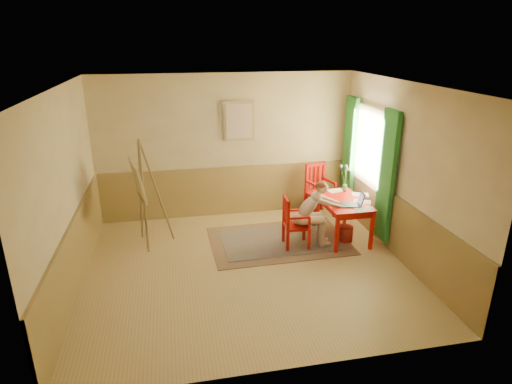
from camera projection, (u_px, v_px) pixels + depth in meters
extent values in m
cube|color=tan|center=(247.00, 268.00, 6.78)|extent=(5.00, 4.50, 0.02)
cube|color=white|center=(246.00, 85.00, 5.82)|extent=(5.00, 4.50, 0.02)
cube|color=tan|center=(226.00, 147.00, 8.38)|extent=(5.00, 0.02, 2.80)
cube|color=tan|center=(287.00, 256.00, 4.22)|extent=(5.00, 0.02, 2.80)
cube|color=tan|center=(65.00, 195.00, 5.84)|extent=(0.02, 4.50, 2.80)
cube|color=tan|center=(404.00, 173.00, 6.76)|extent=(0.02, 4.50, 2.80)
cube|color=#A28447|center=(228.00, 191.00, 8.66)|extent=(5.00, 0.04, 1.00)
cube|color=#A28447|center=(77.00, 254.00, 6.15)|extent=(0.04, 4.50, 1.00)
cube|color=#A28447|center=(396.00, 226.00, 7.06)|extent=(0.04, 4.50, 1.00)
cube|color=white|center=(371.00, 147.00, 7.72)|extent=(0.02, 1.00, 1.30)
cube|color=tan|center=(370.00, 147.00, 7.71)|extent=(0.03, 1.12, 1.42)
cube|color=#328D44|center=(387.00, 177.00, 7.09)|extent=(0.08, 0.45, 2.20)
cube|color=#328D44|center=(349.00, 153.00, 8.53)|extent=(0.08, 0.45, 2.20)
cube|color=tan|center=(239.00, 121.00, 8.21)|extent=(0.60, 0.04, 0.76)
cube|color=beige|center=(239.00, 121.00, 8.19)|extent=(0.50, 0.02, 0.66)
cube|color=#8C7251|center=(279.00, 241.00, 7.65)|extent=(2.43, 1.65, 0.01)
cube|color=black|center=(279.00, 240.00, 7.64)|extent=(2.02, 1.24, 0.01)
cube|color=red|center=(343.00, 201.00, 7.57)|extent=(0.74, 1.21, 0.04)
cube|color=red|center=(342.00, 205.00, 7.59)|extent=(0.64, 1.11, 0.10)
cube|color=red|center=(337.00, 234.00, 7.12)|extent=(0.06, 0.06, 0.68)
cube|color=red|center=(372.00, 231.00, 7.24)|extent=(0.06, 0.06, 0.68)
cube|color=red|center=(314.00, 210.00, 8.13)|extent=(0.06, 0.06, 0.68)
cube|color=red|center=(345.00, 207.00, 8.26)|extent=(0.06, 0.06, 0.68)
cube|color=red|center=(296.00, 226.00, 7.33)|extent=(0.43, 0.42, 0.04)
cube|color=red|center=(288.00, 242.00, 7.21)|extent=(0.05, 0.05, 0.36)
cube|color=red|center=(309.00, 240.00, 7.26)|extent=(0.05, 0.05, 0.36)
cube|color=red|center=(283.00, 233.00, 7.54)|extent=(0.05, 0.05, 0.36)
cube|color=red|center=(304.00, 232.00, 7.59)|extent=(0.05, 0.05, 0.36)
cube|color=red|center=(288.00, 216.00, 7.05)|extent=(0.05, 0.05, 0.50)
cube|color=red|center=(284.00, 208.00, 7.38)|extent=(0.05, 0.05, 0.50)
cube|color=red|center=(286.00, 200.00, 7.14)|extent=(0.07, 0.40, 0.05)
cube|color=red|center=(287.00, 215.00, 7.14)|extent=(0.03, 0.04, 0.41)
cube|color=red|center=(286.00, 213.00, 7.22)|extent=(0.03, 0.04, 0.41)
cube|color=red|center=(285.00, 211.00, 7.31)|extent=(0.03, 0.04, 0.41)
cube|color=red|center=(299.00, 218.00, 7.10)|extent=(0.37, 0.06, 0.03)
cube|color=red|center=(309.00, 223.00, 7.15)|extent=(0.04, 0.04, 0.20)
cube|color=red|center=(294.00, 210.00, 7.42)|extent=(0.37, 0.06, 0.03)
cube|color=red|center=(304.00, 215.00, 7.48)|extent=(0.04, 0.04, 0.20)
cube|color=red|center=(320.00, 194.00, 8.62)|extent=(0.57, 0.59, 0.05)
cube|color=red|center=(306.00, 203.00, 8.79)|extent=(0.06, 0.06, 0.42)
cube|color=red|center=(318.00, 210.00, 8.43)|extent=(0.06, 0.06, 0.42)
cube|color=red|center=(322.00, 200.00, 8.96)|extent=(0.06, 0.06, 0.42)
cube|color=red|center=(334.00, 207.00, 8.60)|extent=(0.06, 0.06, 0.42)
cube|color=red|center=(307.00, 178.00, 8.60)|extent=(0.06, 0.06, 0.57)
cube|color=red|center=(323.00, 175.00, 8.78)|extent=(0.06, 0.06, 0.57)
cube|color=red|center=(316.00, 164.00, 8.60)|extent=(0.46, 0.18, 0.06)
cube|color=red|center=(311.00, 178.00, 8.65)|extent=(0.05, 0.04, 0.47)
cube|color=red|center=(315.00, 177.00, 8.69)|extent=(0.05, 0.04, 0.47)
cube|color=red|center=(319.00, 177.00, 8.74)|extent=(0.05, 0.04, 0.47)
cube|color=red|center=(313.00, 184.00, 8.44)|extent=(0.16, 0.42, 0.04)
cube|color=red|center=(318.00, 192.00, 8.31)|extent=(0.05, 0.05, 0.23)
cube|color=red|center=(329.00, 181.00, 8.62)|extent=(0.16, 0.42, 0.04)
cube|color=red|center=(335.00, 189.00, 8.49)|extent=(0.05, 0.05, 0.23)
ellipsoid|color=beige|center=(300.00, 219.00, 7.29)|extent=(0.28, 0.34, 0.21)
cylinder|color=beige|center=(312.00, 220.00, 7.25)|extent=(0.42, 0.17, 0.15)
cylinder|color=beige|center=(309.00, 217.00, 7.40)|extent=(0.42, 0.17, 0.15)
cylinder|color=beige|center=(322.00, 233.00, 7.35)|extent=(0.11, 0.11, 0.47)
cylinder|color=beige|center=(320.00, 229.00, 7.51)|extent=(0.11, 0.11, 0.47)
cube|color=beige|center=(325.00, 245.00, 7.44)|extent=(0.20, 0.09, 0.07)
cube|color=beige|center=(322.00, 240.00, 7.59)|extent=(0.20, 0.09, 0.07)
ellipsoid|color=beige|center=(308.00, 207.00, 7.24)|extent=(0.46, 0.29, 0.49)
ellipsoid|color=beige|center=(316.00, 197.00, 7.20)|extent=(0.20, 0.29, 0.17)
sphere|color=beige|center=(323.00, 188.00, 7.16)|extent=(0.19, 0.19, 0.18)
ellipsoid|color=#612C19|center=(322.00, 185.00, 7.14)|extent=(0.18, 0.19, 0.13)
sphere|color=#612C19|center=(317.00, 186.00, 7.13)|extent=(0.10, 0.10, 0.10)
cylinder|color=beige|center=(324.00, 202.00, 7.10)|extent=(0.21, 0.11, 0.14)
cylinder|color=beige|center=(335.00, 205.00, 7.17)|extent=(0.28, 0.12, 0.16)
sphere|color=beige|center=(329.00, 204.00, 7.12)|extent=(0.09, 0.09, 0.08)
sphere|color=beige|center=(341.00, 207.00, 7.23)|extent=(0.07, 0.07, 0.07)
cylinder|color=beige|center=(319.00, 196.00, 7.35)|extent=(0.21, 0.09, 0.14)
cylinder|color=beige|center=(331.00, 200.00, 7.39)|extent=(0.28, 0.14, 0.16)
sphere|color=beige|center=(324.00, 198.00, 7.39)|extent=(0.09, 0.09, 0.08)
sphere|color=beige|center=(338.00, 203.00, 7.40)|extent=(0.07, 0.07, 0.07)
cube|color=#1E2338|center=(350.00, 205.00, 7.30)|extent=(0.35, 0.27, 0.02)
cube|color=#2D3342|center=(350.00, 205.00, 7.30)|extent=(0.30, 0.22, 0.00)
cube|color=#1E2338|center=(362.00, 198.00, 7.27)|extent=(0.10, 0.24, 0.22)
cube|color=#99BFF2|center=(361.00, 199.00, 7.27)|extent=(0.08, 0.20, 0.17)
cube|color=white|center=(364.00, 210.00, 7.12)|extent=(0.29, 0.21, 0.00)
cube|color=white|center=(360.00, 195.00, 7.80)|extent=(0.34, 0.29, 0.00)
cube|color=white|center=(336.00, 191.00, 8.00)|extent=(0.32, 0.25, 0.00)
cube|color=white|center=(362.00, 202.00, 7.46)|extent=(0.35, 0.31, 0.00)
cylinder|color=#3F724C|center=(345.00, 188.00, 7.95)|extent=(0.10, 0.10, 0.13)
cylinder|color=#3F7233|center=(343.00, 176.00, 7.91)|extent=(0.08, 0.10, 0.35)
sphere|color=#728CD8|center=(341.00, 166.00, 7.88)|extent=(0.06, 0.06, 0.05)
cylinder|color=#3F7233|center=(346.00, 177.00, 7.83)|extent=(0.03, 0.08, 0.37)
sphere|color=pink|center=(347.00, 167.00, 7.73)|extent=(0.04, 0.04, 0.04)
cylinder|color=#3F7233|center=(345.00, 178.00, 7.90)|extent=(0.02, 0.04, 0.27)
sphere|color=pink|center=(346.00, 171.00, 7.87)|extent=(0.05, 0.05, 0.04)
cylinder|color=#3F7233|center=(346.00, 178.00, 7.82)|extent=(0.04, 0.11, 0.34)
sphere|color=#728CD8|center=(347.00, 169.00, 7.71)|extent=(0.06, 0.06, 0.05)
cylinder|color=#3F7233|center=(346.00, 177.00, 7.92)|extent=(0.06, 0.09, 0.31)
sphere|color=pink|center=(347.00, 168.00, 7.91)|extent=(0.05, 0.05, 0.04)
cylinder|color=#3F7233|center=(346.00, 177.00, 7.90)|extent=(0.04, 0.05, 0.31)
sphere|color=pink|center=(347.00, 169.00, 7.87)|extent=(0.05, 0.05, 0.04)
cylinder|color=#3F7233|center=(346.00, 176.00, 7.92)|extent=(0.05, 0.10, 0.35)
sphere|color=#728CD8|center=(346.00, 166.00, 7.91)|extent=(0.05, 0.05, 0.04)
cylinder|color=#AE2F25|center=(345.00, 234.00, 7.61)|extent=(0.34, 0.34, 0.28)
cylinder|color=olive|center=(144.00, 197.00, 7.09)|extent=(0.06, 0.35, 1.88)
cylinder|color=olive|center=(141.00, 191.00, 7.35)|extent=(0.16, 0.33, 1.88)
cylinder|color=olive|center=(157.00, 192.00, 7.32)|extent=(0.49, 0.14, 1.88)
cylinder|color=olive|center=(141.00, 198.00, 7.24)|extent=(0.15, 0.52, 0.03)
cube|color=olive|center=(145.00, 198.00, 7.26)|extent=(0.18, 0.57, 0.03)
cube|color=tan|center=(138.00, 180.00, 7.12)|extent=(0.32, 0.84, 0.62)
cube|color=beige|center=(139.00, 180.00, 7.12)|extent=(0.27, 0.75, 0.54)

